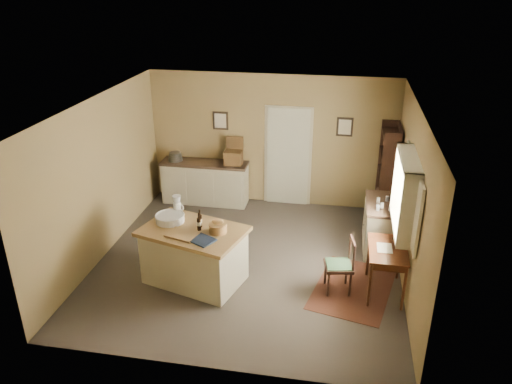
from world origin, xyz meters
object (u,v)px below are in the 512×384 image
work_island (194,254)px  desk_chair (339,266)px  sideboard (205,181)px  right_cabinet (382,226)px  shelving_unit (389,175)px  writing_desk (387,254)px

work_island → desk_chair: (2.23, 0.11, -0.05)m
work_island → sideboard: bearing=117.9°
desk_chair → right_cabinet: (0.70, 1.40, 0.02)m
work_island → shelving_unit: 4.10m
writing_desk → right_cabinet: 1.33m
sideboard → writing_desk: bearing=-37.0°
writing_desk → shelving_unit: 2.49m
writing_desk → right_cabinet: size_ratio=0.86×
right_cabinet → shelving_unit: size_ratio=0.55×
sideboard → shelving_unit: bearing=-3.1°
right_cabinet → shelving_unit: shelving_unit is taller
sideboard → shelving_unit: size_ratio=0.94×
writing_desk → desk_chair: 0.74m
sideboard → desk_chair: 3.96m
desk_chair → right_cabinet: right_cabinet is taller
sideboard → writing_desk: size_ratio=1.98×
sideboard → shelving_unit: shelving_unit is taller
work_island → writing_desk: 2.94m
desk_chair → shelving_unit: 2.74m
work_island → desk_chair: work_island is taller
work_island → desk_chair: 2.23m
work_island → desk_chair: size_ratio=2.02×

